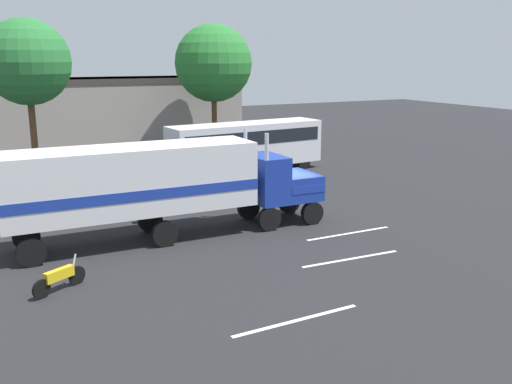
{
  "coord_description": "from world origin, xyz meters",
  "views": [
    {
      "loc": [
        -13.37,
        -23.24,
        7.77
      ],
      "look_at": [
        -1.75,
        -0.36,
        1.6
      ],
      "focal_mm": 39.51,
      "sensor_mm": 36.0,
      "label": 1
    }
  ],
  "objects_px": {
    "semi_truck": "(158,182)",
    "tree_center": "(27,62)",
    "tree_left": "(213,63)",
    "motorcycle": "(60,278)",
    "person_bystander": "(148,206)",
    "parked_bus": "(246,143)"
  },
  "relations": [
    {
      "from": "semi_truck",
      "to": "tree_center",
      "type": "height_order",
      "value": "tree_center"
    },
    {
      "from": "tree_left",
      "to": "tree_center",
      "type": "distance_m",
      "value": 14.88
    },
    {
      "from": "motorcycle",
      "to": "semi_truck",
      "type": "bearing_deg",
      "value": 39.83
    },
    {
      "from": "semi_truck",
      "to": "tree_left",
      "type": "relative_size",
      "value": 1.36
    },
    {
      "from": "tree_center",
      "to": "semi_truck",
      "type": "bearing_deg",
      "value": -79.6
    },
    {
      "from": "person_bystander",
      "to": "parked_bus",
      "type": "xyz_separation_m",
      "value": [
        9.57,
        8.97,
        1.17
      ]
    },
    {
      "from": "person_bystander",
      "to": "motorcycle",
      "type": "height_order",
      "value": "person_bystander"
    },
    {
      "from": "parked_bus",
      "to": "tree_center",
      "type": "height_order",
      "value": "tree_center"
    },
    {
      "from": "tree_left",
      "to": "tree_center",
      "type": "relative_size",
      "value": 1.02
    },
    {
      "from": "tree_left",
      "to": "person_bystander",
      "type": "bearing_deg",
      "value": -121.4
    },
    {
      "from": "semi_truck",
      "to": "parked_bus",
      "type": "height_order",
      "value": "semi_truck"
    },
    {
      "from": "parked_bus",
      "to": "motorcycle",
      "type": "height_order",
      "value": "parked_bus"
    },
    {
      "from": "tree_left",
      "to": "tree_center",
      "type": "height_order",
      "value": "tree_left"
    },
    {
      "from": "semi_truck",
      "to": "motorcycle",
      "type": "relative_size",
      "value": 7.55
    },
    {
      "from": "semi_truck",
      "to": "motorcycle",
      "type": "height_order",
      "value": "semi_truck"
    },
    {
      "from": "person_bystander",
      "to": "tree_left",
      "type": "xyz_separation_m",
      "value": [
        11.13,
        18.23,
        6.36
      ]
    },
    {
      "from": "tree_left",
      "to": "tree_center",
      "type": "bearing_deg",
      "value": -167.32
    },
    {
      "from": "person_bystander",
      "to": "parked_bus",
      "type": "bearing_deg",
      "value": 43.15
    },
    {
      "from": "semi_truck",
      "to": "parked_bus",
      "type": "bearing_deg",
      "value": 49.44
    },
    {
      "from": "motorcycle",
      "to": "tree_left",
      "type": "relative_size",
      "value": 0.18
    },
    {
      "from": "person_bystander",
      "to": "tree_center",
      "type": "height_order",
      "value": "tree_center"
    },
    {
      "from": "parked_bus",
      "to": "tree_left",
      "type": "relative_size",
      "value": 1.07
    }
  ]
}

